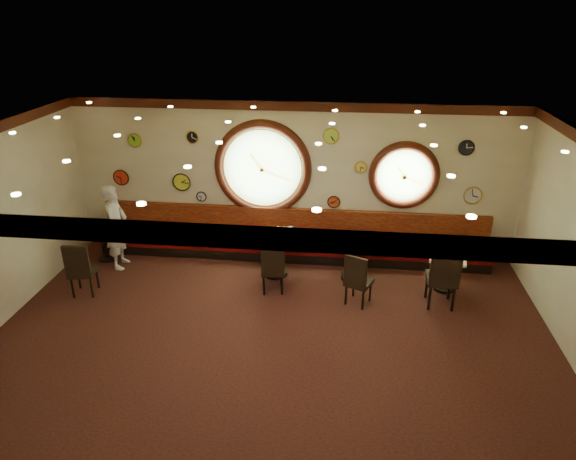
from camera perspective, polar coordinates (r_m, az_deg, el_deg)
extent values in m
cube|color=#331111|center=(8.47, -1.75, -11.48)|extent=(9.00, 6.00, 0.00)
cube|color=gold|center=(7.10, -2.07, 10.00)|extent=(9.00, 6.00, 0.02)
cube|color=beige|center=(10.41, 0.49, 5.48)|extent=(9.00, 0.02, 3.20)
cube|color=beige|center=(5.17, -6.88, -16.28)|extent=(9.00, 0.02, 3.20)
cube|color=#3A140A|center=(9.98, 0.49, 13.63)|extent=(9.00, 0.10, 0.18)
cube|color=#3A140A|center=(4.39, -7.71, -0.66)|extent=(9.00, 0.10, 0.18)
cube|color=black|center=(10.73, 0.30, -2.61)|extent=(8.00, 0.55, 0.20)
cube|color=#540709|center=(10.62, 0.31, -1.40)|extent=(8.00, 0.55, 0.30)
cube|color=#5B070B|center=(10.66, 0.44, 1.05)|extent=(8.00, 0.10, 0.55)
cylinder|color=#9DD07D|center=(10.40, -2.82, 6.89)|extent=(1.66, 0.02, 1.66)
torus|color=#3A140A|center=(10.39, -2.83, 6.87)|extent=(1.98, 0.18, 1.98)
torus|color=gold|center=(10.36, -2.86, 6.82)|extent=(1.61, 0.03, 1.61)
cylinder|color=#9DD07D|center=(10.35, 12.76, 5.94)|extent=(1.10, 0.02, 1.10)
torus|color=#3A140A|center=(10.34, 12.76, 5.92)|extent=(1.38, 0.18, 1.38)
torus|color=gold|center=(10.31, 12.78, 5.87)|extent=(1.09, 0.03, 1.09)
cylinder|color=black|center=(10.52, -10.58, 10.11)|extent=(0.24, 0.03, 0.24)
cylinder|color=black|center=(10.34, 19.21, 8.64)|extent=(0.28, 0.03, 0.28)
cylinder|color=#7DCD29|center=(10.95, -16.65, 9.52)|extent=(0.26, 0.03, 0.26)
cylinder|color=#DEC24A|center=(10.22, 8.08, 6.94)|extent=(0.22, 0.03, 0.22)
cylinder|color=#CF4118|center=(10.46, 5.10, 3.14)|extent=(0.24, 0.03, 0.24)
cylinder|color=silver|center=(10.67, 19.83, 3.63)|extent=(0.34, 0.03, 0.34)
cylinder|color=yellow|center=(10.88, -11.73, 5.25)|extent=(0.36, 0.03, 0.36)
cylinder|color=silver|center=(10.86, -9.58, 3.71)|extent=(0.20, 0.03, 0.20)
cylinder|color=#B3E246|center=(10.06, 4.81, 10.37)|extent=(0.30, 0.03, 0.30)
cylinder|color=red|center=(11.33, -18.05, 5.58)|extent=(0.32, 0.03, 0.32)
cylinder|color=black|center=(11.36, -19.35, -2.91)|extent=(0.39, 0.39, 0.05)
cylinder|color=black|center=(11.23, -19.56, -1.52)|extent=(0.11, 0.11, 0.61)
cube|color=white|center=(11.10, -19.78, -0.03)|extent=(0.72, 0.72, 0.04)
cylinder|color=black|center=(10.14, -1.46, -4.75)|extent=(0.48, 0.48, 0.07)
cylinder|color=black|center=(9.96, -1.49, -2.82)|extent=(0.13, 0.13, 0.77)
cube|color=white|center=(9.78, -1.51, -0.72)|extent=(0.90, 0.90, 0.05)
cylinder|color=black|center=(10.06, 7.24, -5.22)|extent=(0.47, 0.47, 0.06)
cylinder|color=black|center=(9.88, 7.35, -3.34)|extent=(0.13, 0.13, 0.74)
cube|color=white|center=(9.71, 7.47, -1.31)|extent=(0.89, 0.89, 0.05)
cylinder|color=black|center=(10.08, 16.92, -6.12)|extent=(0.40, 0.40, 0.05)
cylinder|color=black|center=(9.93, 17.14, -4.54)|extent=(0.11, 0.11, 0.64)
cube|color=white|center=(9.78, 17.38, -2.83)|extent=(0.75, 0.75, 0.05)
cube|color=black|center=(10.04, -21.82, -4.33)|extent=(0.50, 0.50, 0.08)
cube|color=black|center=(9.74, -22.46, -3.18)|extent=(0.44, 0.12, 0.57)
cube|color=black|center=(9.42, -1.74, -4.47)|extent=(0.49, 0.49, 0.07)
cube|color=black|center=(9.12, -1.71, -3.31)|extent=(0.42, 0.13, 0.55)
cube|color=black|center=(9.13, 7.87, -5.79)|extent=(0.55, 0.55, 0.07)
cube|color=black|center=(8.83, 7.51, -4.57)|extent=(0.40, 0.22, 0.54)
cube|color=black|center=(9.34, 16.70, -5.22)|extent=(0.52, 0.52, 0.09)
cube|color=black|center=(8.98, 17.18, -3.81)|extent=(0.51, 0.07, 0.67)
cylinder|color=silver|center=(11.17, -20.10, 0.51)|extent=(0.04, 0.04, 0.11)
cylinder|color=silver|center=(9.88, -2.28, 0.02)|extent=(0.04, 0.04, 0.10)
cylinder|color=silver|center=(9.77, 6.74, -0.62)|extent=(0.04, 0.04, 0.10)
cylinder|color=silver|center=(9.73, 16.79, -2.40)|extent=(0.04, 0.04, 0.11)
cylinder|color=silver|center=(11.08, -19.76, 0.35)|extent=(0.04, 0.04, 0.10)
cylinder|color=#B9BABE|center=(9.74, -1.11, -0.37)|extent=(0.03, 0.03, 0.09)
cylinder|color=silver|center=(9.64, 7.91, -1.07)|extent=(0.03, 0.03, 0.09)
cylinder|color=silver|center=(9.73, 17.75, -2.52)|extent=(0.04, 0.04, 0.11)
cylinder|color=yellow|center=(11.09, -19.30, 0.56)|extent=(0.05, 0.05, 0.15)
cylinder|color=gold|center=(9.79, -1.14, -0.04)|extent=(0.05, 0.05, 0.15)
cylinder|color=yellow|center=(9.75, 8.13, -0.61)|extent=(0.05, 0.05, 0.14)
cylinder|color=yellow|center=(9.85, 18.02, -2.12)|extent=(0.04, 0.04, 0.14)
imported|color=silver|center=(10.64, -18.52, 0.35)|extent=(0.45, 0.65, 1.72)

